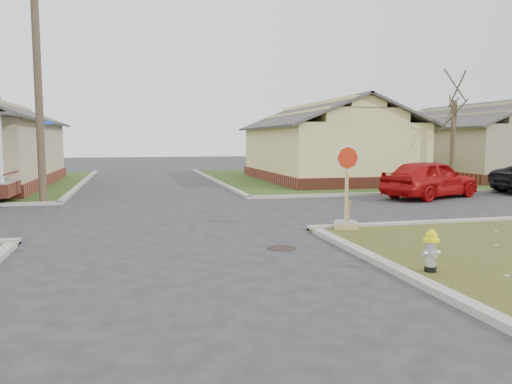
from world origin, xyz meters
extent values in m
plane|color=#27272A|center=(0.00, 0.00, 0.00)|extent=(120.00, 120.00, 0.00)
cube|color=#254217|center=(22.00, 18.00, 0.03)|extent=(37.00, 19.00, 0.05)
cylinder|color=black|center=(2.20, -0.50, 0.01)|extent=(0.64, 0.64, 0.01)
cube|color=brown|center=(10.00, 16.50, 0.30)|extent=(7.20, 11.20, 0.60)
cube|color=#F2E58E|center=(10.00, 16.50, 1.90)|extent=(7.00, 11.00, 2.60)
cube|color=brown|center=(20.00, 16.50, 0.30)|extent=(7.20, 11.20, 0.60)
cube|color=tan|center=(20.00, 16.50, 1.90)|extent=(7.00, 11.00, 2.60)
cylinder|color=#483A29|center=(-4.20, 8.90, 4.50)|extent=(0.28, 0.28, 9.00)
cylinder|color=#483A29|center=(14.00, 10.20, 2.15)|extent=(0.22, 0.22, 4.20)
cylinder|color=black|center=(4.14, -3.18, 0.10)|extent=(0.21, 0.21, 0.10)
cylinder|color=#BCBCC2|center=(4.14, -3.18, 0.36)|extent=(0.18, 0.18, 0.44)
sphere|color=#BCBCC2|center=(4.14, -3.18, 0.58)|extent=(0.18, 0.18, 0.18)
cylinder|color=#FEF50D|center=(4.14, -3.18, 0.62)|extent=(0.29, 0.29, 0.06)
cylinder|color=#FEF50D|center=(4.14, -3.18, 0.69)|extent=(0.21, 0.21, 0.10)
sphere|color=#FEF50D|center=(4.14, -3.18, 0.74)|extent=(0.14, 0.14, 0.14)
cube|color=tan|center=(4.50, 1.24, 0.12)|extent=(0.61, 0.61, 0.15)
cube|color=gray|center=(4.50, 1.24, 0.22)|extent=(0.49, 0.49, 0.04)
cube|color=tan|center=(4.50, 1.24, 1.18)|extent=(0.09, 0.04, 2.06)
cylinder|color=#B4230C|center=(4.50, 1.20, 1.91)|extent=(0.55, 0.24, 0.59)
cylinder|color=white|center=(4.50, 1.21, 1.91)|extent=(0.62, 0.27, 0.67)
imported|color=#AA0C0C|center=(10.88, 7.19, 0.79)|extent=(5.01, 3.47, 1.58)
camera|label=1|loc=(-0.95, -10.84, 2.38)|focal=35.00mm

